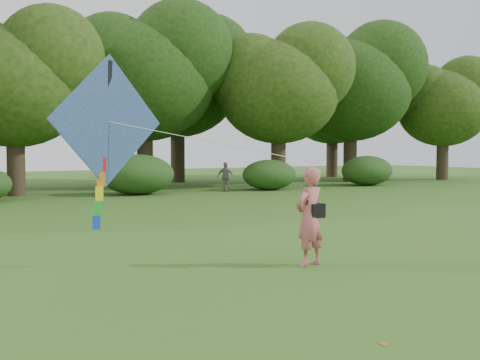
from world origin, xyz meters
TOP-DOWN VIEW (x-y plane):
  - ground at (0.00, 0.00)m, footprint 100.00×100.00m
  - man_kite_flyer at (-0.46, 0.19)m, footprint 0.75×0.59m
  - bystander_right at (7.53, 17.65)m, footprint 0.83×0.89m
  - crossbody_bag at (-0.35, 0.16)m, footprint 0.43×0.20m
  - flying_kite at (-3.62, 2.02)m, footprint 4.57×2.23m
  - tree_line at (1.67, 22.88)m, footprint 54.70×15.30m
  - shrub_band at (-0.72, 17.60)m, footprint 39.15×3.22m
  - fallen_leaves at (1.27, 4.64)m, footprint 10.85×15.81m

SIDE VIEW (x-z plane):
  - ground at x=0.00m, z-range 0.00..0.00m
  - fallen_leaves at x=1.27m, z-range 0.00..0.01m
  - bystander_right at x=7.53m, z-range 0.00..1.47m
  - shrub_band at x=-0.72m, z-range -0.08..1.79m
  - man_kite_flyer at x=-0.46m, z-range 0.00..1.80m
  - crossbody_bag at x=-0.35m, z-range 0.66..1.38m
  - flying_kite at x=-3.62m, z-range 1.02..4.16m
  - tree_line at x=1.67m, z-range 0.86..10.35m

